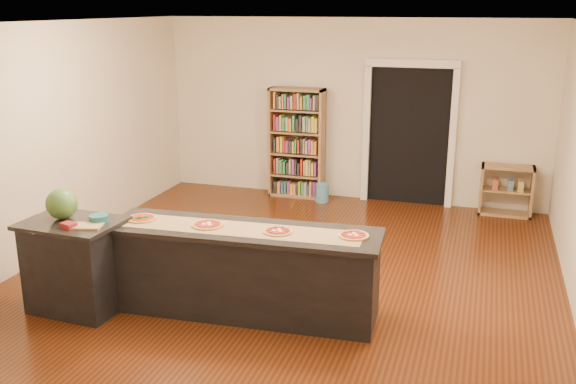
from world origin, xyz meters
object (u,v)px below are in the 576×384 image
(side_counter, at_px, (76,265))
(bookshelf, at_px, (297,143))
(watermelon, at_px, (62,204))
(low_shelf, at_px, (506,190))
(waste_bin, at_px, (322,193))
(kitchen_island, at_px, (244,271))

(side_counter, distance_m, bookshelf, 4.62)
(watermelon, bearing_deg, low_shelf, 46.13)
(waste_bin, bearing_deg, kitchen_island, -87.06)
(low_shelf, distance_m, watermelon, 6.22)
(side_counter, bearing_deg, watermelon, 164.37)
(side_counter, bearing_deg, bookshelf, 80.93)
(side_counter, relative_size, waste_bin, 3.18)
(low_shelf, bearing_deg, bookshelf, 179.91)
(side_counter, bearing_deg, waste_bin, 74.51)
(kitchen_island, xyz_separation_m, waste_bin, (-0.20, 3.88, -0.30))
(low_shelf, bearing_deg, waste_bin, -176.03)
(bookshelf, bearing_deg, low_shelf, -0.09)
(side_counter, xyz_separation_m, bookshelf, (0.96, 4.50, 0.40))
(side_counter, height_order, waste_bin, side_counter)
(side_counter, distance_m, watermelon, 0.63)
(low_shelf, relative_size, waste_bin, 2.50)
(side_counter, xyz_separation_m, low_shelf, (4.16, 4.50, -0.10))
(bookshelf, height_order, watermelon, bookshelf)
(kitchen_island, distance_m, watermelon, 1.91)
(low_shelf, relative_size, watermelon, 2.42)
(waste_bin, xyz_separation_m, watermelon, (-1.56, -4.27, 0.94))
(kitchen_island, distance_m, side_counter, 1.69)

